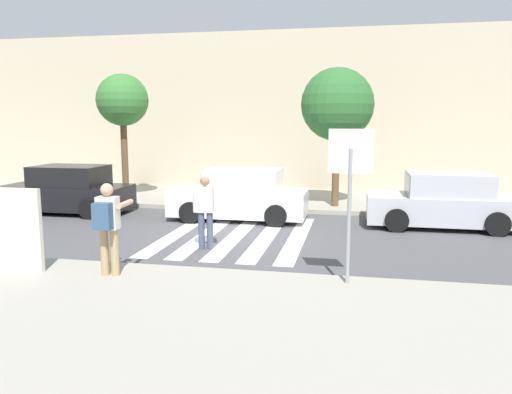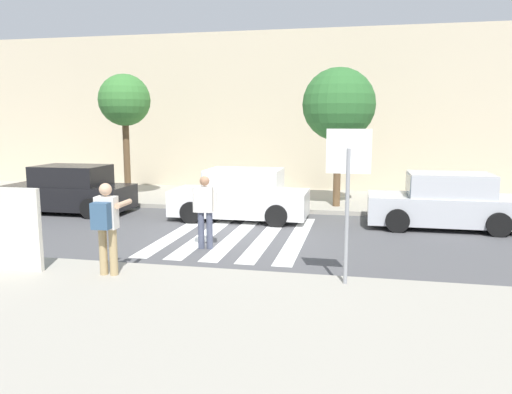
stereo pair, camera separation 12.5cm
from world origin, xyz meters
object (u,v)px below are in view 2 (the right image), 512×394
Objects in this scene: stop_sign at (348,172)px; parked_car_white at (241,196)px; street_tree_center at (339,105)px; parked_car_silver at (445,202)px; pedestrian_crossing at (205,208)px; parked_car_black at (70,191)px; advertising_board at (15,229)px; photographer_with_backpack at (106,221)px; street_tree_west at (125,101)px.

stop_sign reaches higher than parked_car_white.
parked_car_white is 4.50m from street_tree_center.
parked_car_silver is 0.90× the size of street_tree_center.
pedestrian_crossing is at bearing -115.45° from street_tree_center.
stop_sign is 0.66× the size of parked_car_black.
parked_car_silver is at bearing -0.00° from parked_car_white.
parked_car_black is at bearing 114.27° from advertising_board.
pedestrian_crossing is at bearing -31.81° from parked_car_black.
parked_car_black is at bearing -180.00° from parked_car_white.
stop_sign is at bearing 5.62° from photographer_with_backpack.
advertising_board is at bearing -65.73° from parked_car_black.
parked_car_black is at bearing 126.94° from photographer_with_backpack.
advertising_board is (2.05, -8.88, -2.74)m from street_tree_west.
photographer_with_backpack is (-4.33, -0.43, -0.95)m from stop_sign.
stop_sign reaches higher than parked_car_black.
stop_sign is at bearing -45.46° from street_tree_west.
pedestrian_crossing is 0.42× the size of parked_car_white.
parked_car_black is 0.90× the size of street_tree_center.
pedestrian_crossing is (-3.32, 2.33, -1.15)m from stop_sign.
parked_car_white is 2.56× the size of advertising_board.
advertising_board reaches higher than parked_car_black.
parked_car_black is (-5.78, 3.59, -0.25)m from pedestrian_crossing.
street_tree_west is (-8.27, 8.40, 1.56)m from stop_sign.
advertising_board reaches higher than parked_car_silver.
street_tree_center reaches higher than advertising_board.
street_tree_center is at bearing 56.66° from advertising_board.
stop_sign is at bearing -113.24° from parked_car_silver.
parked_car_white is at bearing 0.00° from parked_car_black.
advertising_board is at bearing -143.90° from parked_car_silver.
street_tree_center is at bearing 66.18° from photographer_with_backpack.
street_tree_west is at bearing 129.15° from pedestrian_crossing.
advertising_board is (2.88, -6.39, 0.21)m from parked_car_black.
photographer_with_backpack is at bearing -110.23° from pedestrian_crossing.
street_tree_center is (2.76, 5.81, 2.52)m from pedestrian_crossing.
photographer_with_backpack is 9.64m from street_tree_center.
pedestrian_crossing is 4.03m from advertising_board.
parked_car_silver is 0.91× the size of street_tree_west.
street_tree_center reaches higher than stop_sign.
stop_sign is 1.70× the size of advertising_board.
parked_car_white is at bearing 80.90° from photographer_with_backpack.
parked_car_silver is 2.56× the size of advertising_board.
stop_sign is 0.59× the size of street_tree_center.
pedestrian_crossing is 6.91m from street_tree_center.
parked_car_black is at bearing -108.54° from street_tree_west.
advertising_board is (-2.90, -6.39, 0.21)m from parked_car_white.
street_tree_west reaches higher than photographer_with_backpack.
street_tree_center is (2.76, 2.22, 2.77)m from parked_car_white.
street_tree_center reaches higher than parked_car_black.
parked_car_black is at bearing 148.19° from pedestrian_crossing.
parked_car_white is 0.90× the size of street_tree_center.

